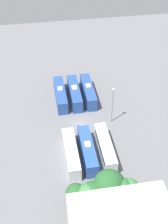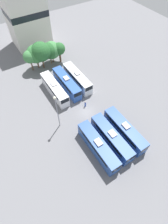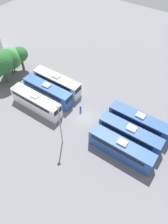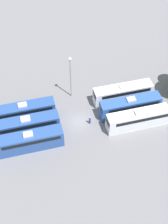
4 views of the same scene
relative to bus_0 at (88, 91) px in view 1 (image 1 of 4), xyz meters
The scene contains 15 objects.
ground_plane 10.41m from the bus_0, 70.26° to the left, with size 110.33×110.33×0.00m, color slate.
bus_0 is the anchor object (origin of this frame).
bus_1 3.43m from the bus_0, ahead, with size 2.45×11.43×3.68m.
bus_2 6.92m from the bus_0, ahead, with size 2.45×11.43×3.68m.
bus_3 19.08m from the bus_0, 90.24° to the left, with size 2.45×11.43×3.68m.
bus_4 19.56m from the bus_0, 79.52° to the left, with size 2.45×11.43×3.68m.
bus_5 20.65m from the bus_0, 70.48° to the left, with size 2.45×11.43×3.68m.
worker_person 12.10m from the bus_0, 69.35° to the left, with size 0.36×0.36×1.68m.
light_pole 11.22m from the bus_0, 110.56° to the left, with size 0.60×0.60×9.44m.
tree_0 31.38m from the bus_0, 92.37° to the left, with size 3.59×3.59×6.35m.
tree_1 31.67m from the bus_0, 88.91° to the left, with size 5.10×5.10×7.12m.
tree_2 30.86m from the bus_0, 86.40° to the left, with size 5.45×5.45×8.07m.
tree_3 31.78m from the bus_0, 81.40° to the left, with size 4.71×4.71×6.65m.
tree_4 32.15m from the bus_0, 80.08° to the left, with size 5.01×5.01×6.56m.
tree_5 31.66m from the bus_0, 76.17° to the left, with size 3.54×3.54×6.13m.
Camera 1 is at (7.77, 51.07, 48.24)m, focal length 50.00 mm.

